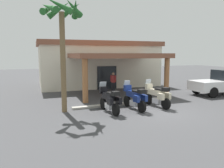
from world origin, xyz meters
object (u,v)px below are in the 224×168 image
pickup_truck_white (223,83)px  palm_tree_roadside (62,23)px  motorcycle_cream (157,96)px  motorcycle_blue (134,98)px  motel_building (98,63)px  motorcycle_black (109,100)px  pedestrian (113,81)px

pickup_truck_white → palm_tree_roadside: 13.21m
motorcycle_cream → pickup_truck_white: bearing=-86.3°
pickup_truck_white → motorcycle_blue: bearing=-166.8°
motel_building → motorcycle_blue: motel_building is taller
motorcycle_black → motorcycle_blue: bearing=-92.3°
motorcycle_black → palm_tree_roadside: (-2.25, 1.07, 4.13)m
motorcycle_black → motorcycle_blue: same height
motorcycle_black → motorcycle_cream: same height
pickup_truck_white → pedestrian: bearing=153.6°
motorcycle_cream → motorcycle_blue: bearing=83.3°
motorcycle_black → pickup_truck_white: size_ratio=0.42×
motel_building → palm_tree_roadside: size_ratio=1.95×
motel_building → palm_tree_roadside: 11.07m
motel_building → motorcycle_cream: size_ratio=5.50×
pedestrian → pickup_truck_white: size_ratio=0.32×
motel_building → motorcycle_cream: (0.37, -10.44, -1.55)m
pedestrian → palm_tree_roadside: bearing=-175.1°
motel_building → palm_tree_roadside: palm_tree_roadside is taller
motorcycle_blue → motorcycle_cream: size_ratio=1.00×
motorcycle_blue → pickup_truck_white: pickup_truck_white is taller
motel_building → motorcycle_black: size_ratio=5.48×
pickup_truck_white → motorcycle_black: bearing=-168.0°
motorcycle_blue → motorcycle_cream: (1.57, 0.07, 0.00)m
motorcycle_blue → motorcycle_cream: bearing=-93.1°
pedestrian → motorcycle_blue: bearing=-140.6°
motorcycle_cream → palm_tree_roadside: bearing=71.2°
motel_building → pedestrian: (-0.14, -4.58, -1.29)m
pedestrian → motel_building: bearing=47.8°
motorcycle_blue → motorcycle_cream: same height
motorcycle_cream → pedestrian: size_ratio=1.33×
motorcycle_blue → pedestrian: size_ratio=1.33×
pedestrian → pickup_truck_white: pickup_truck_white is taller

